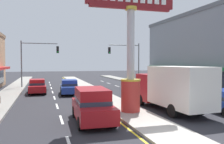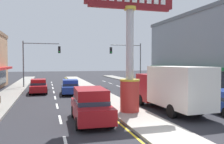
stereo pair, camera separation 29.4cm
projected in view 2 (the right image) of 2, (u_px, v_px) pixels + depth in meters
The scene contains 16 objects.
ground_plane at pixel (169, 138), 10.48m from camera, with size 160.00×160.00×0.00m, color #28282D.
median_strip at pixel (93, 90), 27.80m from camera, with size 2.46×52.00×0.14m, color #A39E93.
sidewalk_left at pixel (9, 95), 23.46m from camera, with size 2.32×60.00×0.18m, color gray.
sidewalk_right at pixel (169, 90), 28.28m from camera, with size 2.32×60.00×0.18m, color gray.
lane_markings at pixel (95, 92), 26.50m from camera, with size 9.20×52.00×0.01m.
district_sign at pixel (130, 53), 15.33m from camera, with size 6.02×1.32×8.17m.
storefront_right at pixel (222, 52), 28.57m from camera, with size 9.98×21.62×9.40m.
traffic_light_left_side at pixel (37, 56), 31.04m from camera, with size 4.86×0.46×6.20m.
traffic_light_right_side at pixel (129, 56), 34.38m from camera, with size 4.86×0.46×6.20m.
sedan_near_right_lane at pixel (38, 86), 25.67m from camera, with size 1.93×4.35×1.53m.
sedan_far_right_lane at pixel (224, 101), 15.69m from camera, with size 2.03×4.40×1.53m.
box_truck_near_left_lane at pixel (172, 87), 15.98m from camera, with size 2.51×7.00×3.12m.
suv_mid_left_lane at pixel (153, 84), 26.11m from camera, with size 1.99×4.61×1.90m.
sedan_far_left_oncoming at pixel (70, 87), 24.89m from camera, with size 2.01×4.39×1.53m.
suv_kerb_right at pixel (91, 105), 13.29m from camera, with size 2.07×4.66×1.90m.
pedestrian_near_kerb at pixel (179, 82), 26.59m from camera, with size 0.33×0.45×1.70m.
Camera 2 is at (-5.26, -9.27, 3.40)m, focal length 37.51 mm.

